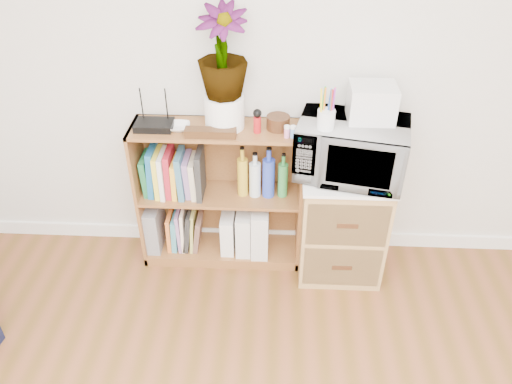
{
  "coord_description": "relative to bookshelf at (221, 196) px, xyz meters",
  "views": [
    {
      "loc": [
        -0.01,
        -0.39,
        2.28
      ],
      "look_at": [
        -0.12,
        1.95,
        0.62
      ],
      "focal_mm": 35.0,
      "sensor_mm": 36.0,
      "label": 1
    }
  ],
  "objects": [
    {
      "name": "small_appliance",
      "position": [
        0.84,
        -0.04,
        0.67
      ],
      "size": [
        0.24,
        0.2,
        0.19
      ],
      "primitive_type": "cube",
      "color": "silver",
      "rests_on": "microwave"
    },
    {
      "name": "magazine_holder_mid",
      "position": [
        0.14,
        -0.01,
        -0.26
      ],
      "size": [
        0.09,
        0.24,
        0.3
      ],
      "primitive_type": "cube",
      "color": "silver",
      "rests_on": "bookshelf"
    },
    {
      "name": "liquor_bottles",
      "position": [
        0.26,
        0.0,
        0.18
      ],
      "size": [
        0.3,
        0.07,
        0.32
      ],
      "color": "gold",
      "rests_on": "bookshelf"
    },
    {
      "name": "cookbooks",
      "position": [
        -0.28,
        0.0,
        0.16
      ],
      "size": [
        0.37,
        0.2,
        0.31
      ],
      "color": "#1D6F3C",
      "rests_on": "bookshelf"
    },
    {
      "name": "pen_cup",
      "position": [
        0.59,
        -0.15,
        0.62
      ],
      "size": [
        0.09,
        0.09,
        0.1
      ],
      "primitive_type": "cylinder",
      "color": "white",
      "rests_on": "microwave"
    },
    {
      "name": "lower_books",
      "position": [
        -0.25,
        0.0,
        -0.27
      ],
      "size": [
        0.23,
        0.19,
        0.3
      ],
      "color": "orange",
      "rests_on": "bookshelf"
    },
    {
      "name": "potted_plant",
      "position": [
        0.04,
        0.02,
        0.91
      ],
      "size": [
        0.27,
        0.27,
        0.48
      ],
      "primitive_type": "imported",
      "color": "#3D7830",
      "rests_on": "plant_pot"
    },
    {
      "name": "bookshelf",
      "position": [
        0.0,
        0.0,
        0.0
      ],
      "size": [
        1.0,
        0.3,
        0.95
      ],
      "primitive_type": "cube",
      "color": "brown",
      "rests_on": "ground"
    },
    {
      "name": "kokeshi_doll",
      "position": [
        0.23,
        -0.04,
        0.52
      ],
      "size": [
        0.04,
        0.04,
        0.09
      ],
      "primitive_type": "cylinder",
      "color": "#AB1518",
      "rests_on": "bookshelf"
    },
    {
      "name": "trinket_box",
      "position": [
        -0.02,
        -0.1,
        0.5
      ],
      "size": [
        0.28,
        0.07,
        0.05
      ],
      "primitive_type": "cube",
      "color": "#371E0F",
      "rests_on": "bookshelf"
    },
    {
      "name": "wicker_unit",
      "position": [
        0.75,
        -0.08,
        -0.12
      ],
      "size": [
        0.5,
        0.45,
        0.7
      ],
      "primitive_type": "cube",
      "color": "#9E7542",
      "rests_on": "ground"
    },
    {
      "name": "file_box",
      "position": [
        -0.44,
        0.0,
        -0.25
      ],
      "size": [
        0.09,
        0.25,
        0.31
      ],
      "primitive_type": "cube",
      "color": "gray",
      "rests_on": "bookshelf"
    },
    {
      "name": "paint_jars",
      "position": [
        0.43,
        -0.09,
        0.51
      ],
      "size": [
        0.12,
        0.04,
        0.06
      ],
      "primitive_type": "cube",
      "color": "pink",
      "rests_on": "bookshelf"
    },
    {
      "name": "router",
      "position": [
        -0.35,
        -0.02,
        0.49
      ],
      "size": [
        0.21,
        0.14,
        0.04
      ],
      "primitive_type": "cube",
      "color": "black",
      "rests_on": "bookshelf"
    },
    {
      "name": "magazine_holder_right",
      "position": [
        0.25,
        -0.01,
        -0.24
      ],
      "size": [
        0.11,
        0.27,
        0.34
      ],
      "primitive_type": "cube",
      "color": "silver",
      "rests_on": "bookshelf"
    },
    {
      "name": "plant_pot",
      "position": [
        0.04,
        0.02,
        0.57
      ],
      "size": [
        0.22,
        0.22,
        0.19
      ],
      "primitive_type": "cylinder",
      "color": "white",
      "rests_on": "bookshelf"
    },
    {
      "name": "wooden_bowl",
      "position": [
        0.34,
        0.01,
        0.51
      ],
      "size": [
        0.13,
        0.13,
        0.08
      ],
      "primitive_type": "cylinder",
      "color": "#331C0D",
      "rests_on": "bookshelf"
    },
    {
      "name": "white_bowl",
      "position": [
        -0.21,
        -0.03,
        0.49
      ],
      "size": [
        0.13,
        0.13,
        0.03
      ],
      "primitive_type": "imported",
      "color": "white",
      "rests_on": "bookshelf"
    },
    {
      "name": "microwave",
      "position": [
        0.75,
        -0.08,
        0.41
      ],
      "size": [
        0.66,
        0.51,
        0.33
      ],
      "primitive_type": "imported",
      "rotation": [
        0.0,
        0.0,
        -0.21
      ],
      "color": "silver",
      "rests_on": "wicker_unit"
    },
    {
      "name": "skirting_board",
      "position": [
        0.35,
        0.14,
        -0.42
      ],
      "size": [
        4.0,
        0.02,
        0.1
      ],
      "primitive_type": "cube",
      "color": "white",
      "rests_on": "ground"
    },
    {
      "name": "magazine_holder_left",
      "position": [
        0.04,
        -0.01,
        -0.27
      ],
      "size": [
        0.08,
        0.21,
        0.27
      ],
      "primitive_type": "cube",
      "color": "white",
      "rests_on": "bookshelf"
    }
  ]
}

